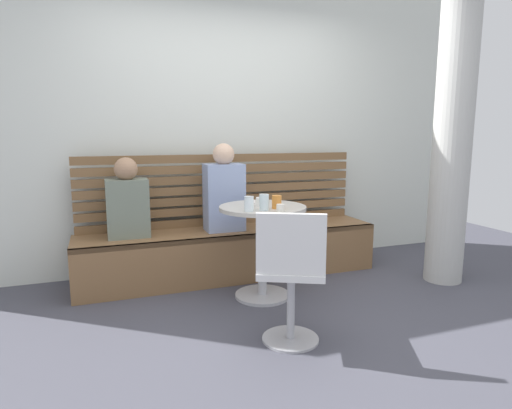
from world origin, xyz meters
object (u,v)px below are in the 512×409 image
object	(u,v)px
booth_bench	(231,253)
cafe_table	(263,234)
person_child_left	(127,202)
cup_ceramic_white	(261,202)
cup_espresso_small	(280,208)
plate_small	(257,202)
cup_tumbler_orange	(277,202)
white_chair	(291,273)
person_adult	(224,192)
cup_water_clear	(249,204)
cup_glass_tall	(264,202)

from	to	relation	value
booth_bench	cafe_table	distance (m)	0.65
person_child_left	cup_ceramic_white	distance (m)	1.13
cup_espresso_small	plate_small	world-z (taller)	cup_espresso_small
cup_tumbler_orange	cup_ceramic_white	xyz separation A→B (m)	(-0.07, 0.14, -0.02)
white_chair	plate_small	world-z (taller)	white_chair
booth_bench	white_chair	distance (m)	1.40
cup_espresso_small	cup_tumbler_orange	xyz separation A→B (m)	(0.03, 0.13, 0.02)
cup_espresso_small	plate_small	size ratio (longest dim) A/B	0.33
person_child_left	cup_tumbler_orange	world-z (taller)	person_child_left
person_child_left	white_chair	bearing A→B (deg)	-58.83
cup_tumbler_orange	cup_ceramic_white	distance (m)	0.16
cup_espresso_small	cup_tumbler_orange	world-z (taller)	cup_tumbler_orange
person_child_left	cafe_table	bearing A→B (deg)	-31.50
booth_bench	person_child_left	xyz separation A→B (m)	(-0.89, 0.03, 0.51)
person_adult	cup_tumbler_orange	xyz separation A→B (m)	(0.21, -0.71, 0.00)
cup_ceramic_white	plate_small	size ratio (longest dim) A/B	0.47
cup_espresso_small	cup_water_clear	bearing A→B (deg)	155.96
cup_glass_tall	cup_water_clear	bearing A→B (deg)	-178.43
booth_bench	cup_glass_tall	distance (m)	0.95
cup_glass_tall	plate_small	bearing A→B (deg)	78.37
white_chair	cup_tumbler_orange	world-z (taller)	white_chair
cafe_table	cup_espresso_small	xyz separation A→B (m)	(0.03, -0.27, 0.25)
white_chair	cup_tumbler_orange	xyz separation A→B (m)	(0.18, 0.66, 0.33)
cup_water_clear	plate_small	xyz separation A→B (m)	(0.19, 0.36, -0.05)
white_chair	plate_small	xyz separation A→B (m)	(0.14, 0.98, 0.28)
person_child_left	cup_glass_tall	distance (m)	1.20
person_child_left	cup_water_clear	bearing A→B (deg)	-44.32
person_adult	cup_espresso_small	world-z (taller)	person_adult
cafe_table	white_chair	bearing A→B (deg)	-98.81
cafe_table	cup_water_clear	bearing A→B (deg)	-133.88
cup_ceramic_white	white_chair	bearing A→B (deg)	-97.76
cup_tumbler_orange	booth_bench	bearing A→B (deg)	101.45
person_adult	cup_glass_tall	xyz separation A→B (m)	(0.09, -0.75, 0.01)
cup_espresso_small	cup_glass_tall	world-z (taller)	cup_glass_tall
cup_water_clear	cup_glass_tall	size ratio (longest dim) A/B	0.92
white_chair	cup_tumbler_orange	size ratio (longest dim) A/B	8.50
cup_water_clear	booth_bench	bearing A→B (deg)	83.31
person_child_left	cup_glass_tall	size ratio (longest dim) A/B	5.55
cup_espresso_small	cup_ceramic_white	bearing A→B (deg)	99.79
white_chair	cup_espresso_small	distance (m)	0.63
person_child_left	cup_espresso_small	size ratio (longest dim) A/B	11.90
person_child_left	cup_espresso_small	xyz separation A→B (m)	(1.01, -0.87, 0.03)
cup_glass_tall	person_child_left	bearing A→B (deg)	139.73
cafe_table	white_chair	xyz separation A→B (m)	(-0.13, -0.81, -0.05)
cup_water_clear	cup_tumbler_orange	distance (m)	0.24
cup_tumbler_orange	person_child_left	bearing A→B (deg)	144.29
white_chair	cup_ceramic_white	size ratio (longest dim) A/B	10.63
cup_espresso_small	cup_ceramic_white	xyz separation A→B (m)	(-0.05, 0.27, 0.01)
booth_bench	person_child_left	world-z (taller)	person_child_left
cafe_table	cup_tumbler_orange	world-z (taller)	cup_tumbler_orange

